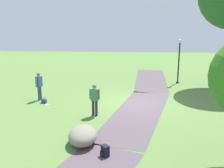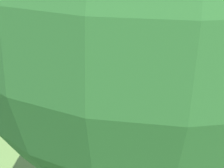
{
  "view_description": "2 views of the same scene",
  "coord_description": "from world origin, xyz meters",
  "views": [
    {
      "loc": [
        14.77,
        -0.34,
        4.69
      ],
      "look_at": [
        0.31,
        -1.33,
        1.13
      ],
      "focal_mm": 42.47,
      "sensor_mm": 36.0,
      "label": 1
    },
    {
      "loc": [
        -5.32,
        9.64,
        7.24
      ],
      "look_at": [
        -0.02,
        0.62,
        1.25
      ],
      "focal_mm": 42.66,
      "sensor_mm": 36.0,
      "label": 2
    }
  ],
  "objects": [
    {
      "name": "man_near_boulder",
      "position": [
        2.41,
        -2.04,
        0.94
      ],
      "size": [
        0.25,
        0.52,
        1.63
      ],
      "color": "#272737",
      "rests_on": "ground"
    },
    {
      "name": "handbag_on_grass",
      "position": [
        0.58,
        -5.22,
        0.14
      ],
      "size": [
        0.35,
        0.35,
        0.31
      ],
      "color": "navy",
      "rests_on": "ground"
    },
    {
      "name": "lamp_post",
      "position": [
        -4.91,
        3.27,
        2.04
      ],
      "size": [
        0.28,
        0.28,
        3.28
      ],
      "color": "black",
      "rests_on": "ground"
    },
    {
      "name": "frisbee_on_grass",
      "position": [
        0.89,
        -4.96,
        0.01
      ],
      "size": [
        0.23,
        0.23,
        0.02
      ],
      "color": "white",
      "rests_on": "ground"
    },
    {
      "name": "large_shade_tree",
      "position": [
        -3.94,
        6.4,
        6.22
      ],
      "size": [
        4.59,
        4.59,
        8.57
      ],
      "color": "#4B3F24",
      "rests_on": "ground"
    },
    {
      "name": "footpath_segment_mid",
      "position": [
        1.86,
        0.12,
        0.0
      ],
      "size": [
        8.33,
        4.22,
        0.01
      ],
      "color": "#53474E",
      "rests_on": "ground"
    },
    {
      "name": "lawn_boulder",
      "position": [
        5.47,
        -2.11,
        0.33
      ],
      "size": [
        1.58,
        1.18,
        0.67
      ],
      "color": "gray",
      "rests_on": "ground"
    },
    {
      "name": "footpath_segment_far",
      "position": [
        9.47,
        -2.31,
        0.0
      ],
      "size": [
        8.3,
        5.07,
        0.01
      ],
      "color": "#53474E",
      "rests_on": "ground"
    },
    {
      "name": "ground_plane",
      "position": [
        0.0,
        0.0,
        0.0
      ],
      "size": [
        48.0,
        48.0,
        0.0
      ],
      "primitive_type": "plane",
      "color": "#587B3C"
    },
    {
      "name": "woman_with_handbag",
      "position": [
        0.0,
        -5.65,
        0.98
      ],
      "size": [
        0.5,
        0.34,
        1.68
      ],
      "color": "#364A60",
      "rests_on": "ground"
    },
    {
      "name": "backpack_by_boulder",
      "position": [
        6.37,
        -1.17,
        0.19
      ],
      "size": [
        0.35,
        0.35,
        0.4
      ],
      "color": "black",
      "rests_on": "ground"
    }
  ]
}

